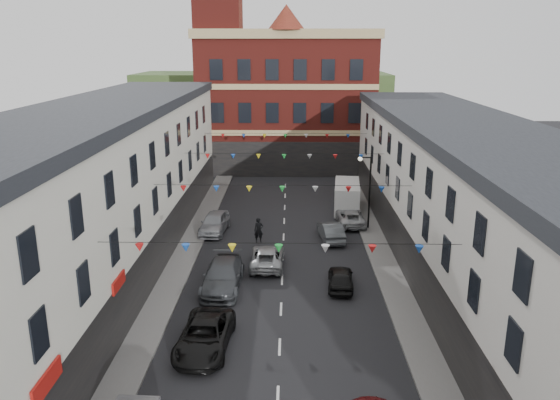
# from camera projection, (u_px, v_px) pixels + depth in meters

# --- Properties ---
(ground) EXTENTS (160.00, 160.00, 0.00)m
(ground) POSITION_uv_depth(u_px,v_px,m) (281.00, 309.00, 30.76)
(ground) COLOR black
(ground) RESTS_ON ground
(pavement_left) EXTENTS (1.80, 64.00, 0.15)m
(pavement_left) POSITION_uv_depth(u_px,v_px,m) (167.00, 292.00, 32.79)
(pavement_left) COLOR #605E5B
(pavement_left) RESTS_ON ground
(pavement_right) EXTENTS (1.80, 64.00, 0.15)m
(pavement_right) POSITION_uv_depth(u_px,v_px,m) (397.00, 293.00, 32.54)
(pavement_right) COLOR #605E5B
(pavement_right) RESTS_ON ground
(terrace_left) EXTENTS (8.40, 56.00, 10.70)m
(terrace_left) POSITION_uv_depth(u_px,v_px,m) (71.00, 212.00, 30.47)
(terrace_left) COLOR silver
(terrace_left) RESTS_ON ground
(terrace_right) EXTENTS (8.40, 56.00, 9.70)m
(terrace_right) POSITION_uv_depth(u_px,v_px,m) (494.00, 223.00, 30.18)
(terrace_right) COLOR beige
(terrace_right) RESTS_ON ground
(civic_building) EXTENTS (20.60, 13.30, 18.50)m
(civic_building) POSITION_uv_depth(u_px,v_px,m) (286.00, 99.00, 65.02)
(civic_building) COLOR maroon
(civic_building) RESTS_ON ground
(clock_tower) EXTENTS (5.60, 5.60, 30.00)m
(clock_tower) POSITION_uv_depth(u_px,v_px,m) (219.00, 39.00, 60.46)
(clock_tower) COLOR maroon
(clock_tower) RESTS_ON ground
(distant_hill) EXTENTS (40.00, 14.00, 10.00)m
(distant_hill) POSITION_uv_depth(u_px,v_px,m) (263.00, 104.00, 89.08)
(distant_hill) COLOR #344F25
(distant_hill) RESTS_ON ground
(street_lamp) EXTENTS (1.10, 0.36, 6.00)m
(street_lamp) POSITION_uv_depth(u_px,v_px,m) (367.00, 182.00, 43.04)
(street_lamp) COLOR black
(street_lamp) RESTS_ON ground
(car_left_c) EXTENTS (2.70, 5.34, 1.45)m
(car_left_c) POSITION_uv_depth(u_px,v_px,m) (205.00, 336.00, 26.55)
(car_left_c) COLOR black
(car_left_c) RESTS_ON ground
(car_left_d) EXTENTS (2.38, 5.63, 1.62)m
(car_left_d) POSITION_uv_depth(u_px,v_px,m) (223.00, 276.00, 33.23)
(car_left_d) COLOR #3E4145
(car_left_d) RESTS_ON ground
(car_left_e) EXTENTS (2.30, 4.85, 1.60)m
(car_left_e) POSITION_uv_depth(u_px,v_px,m) (214.00, 223.00, 43.18)
(car_left_e) COLOR gray
(car_left_e) RESTS_ON ground
(car_right_d) EXTENTS (1.78, 3.86, 1.28)m
(car_right_d) POSITION_uv_depth(u_px,v_px,m) (341.00, 278.00, 33.31)
(car_right_d) COLOR black
(car_right_d) RESTS_ON ground
(car_right_e) EXTENTS (2.00, 4.44, 1.41)m
(car_right_e) POSITION_uv_depth(u_px,v_px,m) (331.00, 231.00, 41.50)
(car_right_e) COLOR #4E5256
(car_right_e) RESTS_ON ground
(car_right_f) EXTENTS (2.28, 4.69, 1.29)m
(car_right_f) POSITION_uv_depth(u_px,v_px,m) (351.00, 217.00, 45.03)
(car_right_f) COLOR #9FA1A3
(car_right_f) RESTS_ON ground
(moving_car) EXTENTS (2.20, 4.71, 1.30)m
(moving_car) POSITION_uv_depth(u_px,v_px,m) (267.00, 257.00, 36.61)
(moving_car) COLOR #A0A3A6
(moving_car) RESTS_ON ground
(white_van) EXTENTS (2.68, 5.78, 2.48)m
(white_van) POSITION_uv_depth(u_px,v_px,m) (347.00, 196.00, 49.02)
(white_van) COLOR silver
(white_van) RESTS_ON ground
(pedestrian) EXTENTS (0.78, 0.60, 1.91)m
(pedestrian) POSITION_uv_depth(u_px,v_px,m) (259.00, 230.00, 40.93)
(pedestrian) COLOR black
(pedestrian) RESTS_ON ground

